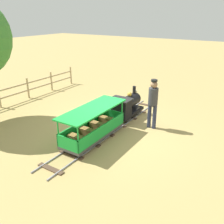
{
  "coord_description": "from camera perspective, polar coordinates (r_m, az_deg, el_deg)",
  "views": [
    {
      "loc": [
        3.9,
        -6.02,
        3.5
      ],
      "look_at": [
        0.0,
        0.13,
        0.55
      ],
      "focal_mm": 39.3,
      "sensor_mm": 36.0,
      "label": 1
    }
  ],
  "objects": [
    {
      "name": "ground_plane",
      "position": [
        7.98,
        -0.5,
        -3.96
      ],
      "size": [
        60.0,
        60.0,
        0.0
      ],
      "primitive_type": "plane",
      "color": "#A38C51"
    },
    {
      "name": "conductor_person",
      "position": [
        7.82,
        9.51,
        2.75
      ],
      "size": [
        0.3,
        0.3,
        1.62
      ],
      "color": "#282D47",
      "rests_on": "ground_plane"
    },
    {
      "name": "passenger_car",
      "position": [
        7.15,
        -4.36,
        -3.52
      ],
      "size": [
        0.82,
        2.35,
        0.97
      ],
      "color": "#3F3F3F",
      "rests_on": "ground_plane"
    },
    {
      "name": "locomotive",
      "position": [
        8.62,
        3.26,
        1.5
      ],
      "size": [
        0.72,
        1.45,
        1.0
      ],
      "color": "black",
      "rests_on": "ground_plane"
    },
    {
      "name": "fence_section",
      "position": [
        10.97,
        -21.82,
        4.47
      ],
      "size": [
        0.08,
        7.13,
        0.9
      ],
      "color": "tan",
      "rests_on": "ground_plane"
    },
    {
      "name": "track",
      "position": [
        7.99,
        -0.43,
        -3.8
      ],
      "size": [
        0.76,
        6.05,
        0.04
      ],
      "color": "gray",
      "rests_on": "ground_plane"
    }
  ]
}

